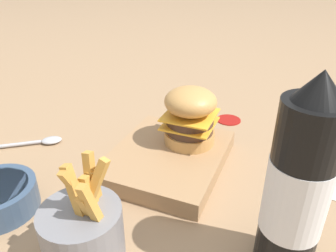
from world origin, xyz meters
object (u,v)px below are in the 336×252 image
Objects in this scene: serving_board at (168,158)px; spoon at (40,142)px; burger at (190,116)px; fries_basket at (84,233)px; ketchup_bottle at (297,189)px.

serving_board reaches higher than spoon.
fries_basket is (0.27, -0.04, -0.04)m from burger.
burger is 0.26m from ketchup_bottle.
spoon is at bearing -102.73° from ketchup_bottle.
fries_basket is 1.12× the size of spoon.
ketchup_bottle reaches higher than fries_basket.
burger reaches higher than serving_board.
fries_basket is 0.32m from spoon.
fries_basket is at bearing -7.85° from burger.
ketchup_bottle is 0.25m from fries_basket.
serving_board is 1.59× the size of fries_basket.
spoon is (-0.20, -0.25, -0.04)m from fries_basket.
burger is 0.73× the size of fries_basket.
serving_board is 1.79× the size of spoon.
burger is 0.42× the size of ketchup_bottle.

